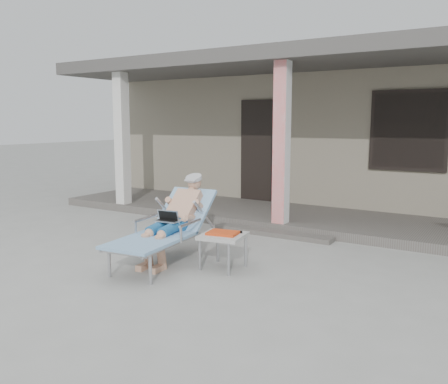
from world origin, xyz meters
The scene contains 7 objects.
ground centered at (0.00, 0.00, 0.00)m, with size 60.00×60.00×0.00m, color #9E9E99.
house centered at (0.00, 6.50, 1.67)m, with size 10.40×5.40×3.30m.
porch_deck centered at (0.00, 3.00, 0.07)m, with size 10.00×2.00×0.15m, color #605B56.
porch_overhang centered at (0.00, 2.95, 2.79)m, with size 10.00×2.30×2.85m.
porch_step centered at (0.00, 1.85, 0.04)m, with size 2.00×0.30×0.07m, color #605B56.
lounger centered at (-0.51, -0.13, 0.72)m, with size 0.84×1.85×1.17m.
side_table centered at (0.24, -0.04, 0.39)m, with size 0.60×0.60×0.47m.
Camera 1 is at (3.25, -4.88, 1.82)m, focal length 38.00 mm.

